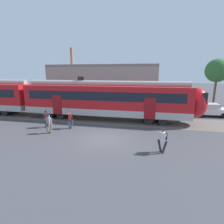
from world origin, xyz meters
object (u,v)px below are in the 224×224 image
object	(u,v)px
pedestrian_navy	(46,117)
parked_car_white	(210,110)
pedestrian_grey	(49,123)
pedestrian_red	(70,118)
pedestrian_white	(163,138)

from	to	relation	value
pedestrian_navy	parked_car_white	size ratio (longest dim) A/B	0.41
parked_car_white	pedestrian_grey	bearing A→B (deg)	-148.19
pedestrian_grey	parked_car_white	bearing A→B (deg)	31.81
pedestrian_navy	pedestrian_red	world-z (taller)	same
pedestrian_white	parked_car_white	bearing A→B (deg)	61.58
pedestrian_navy	parked_car_white	distance (m)	18.66
pedestrian_grey	pedestrian_red	xyz separation A→B (m)	(1.22, 1.60, 0.03)
pedestrian_grey	pedestrian_red	bearing A→B (deg)	52.69
pedestrian_white	pedestrian_navy	bearing A→B (deg)	162.72
pedestrian_navy	pedestrian_white	bearing A→B (deg)	-17.28
pedestrian_navy	parked_car_white	world-z (taller)	pedestrian_navy
pedestrian_red	parked_car_white	size ratio (longest dim) A/B	0.41
pedestrian_white	parked_car_white	xyz separation A→B (m)	(6.21, 11.48, -0.21)
pedestrian_navy	pedestrian_red	bearing A→B (deg)	3.20
pedestrian_red	pedestrian_grey	bearing A→B (deg)	-127.31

